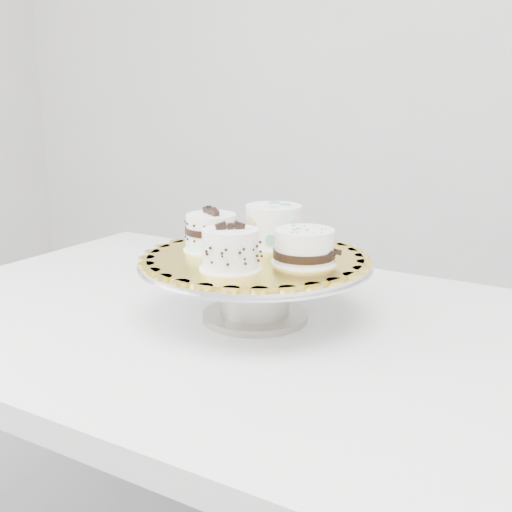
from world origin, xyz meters
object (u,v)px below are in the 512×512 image
at_px(cake_board, 255,257).
at_px(cake_ribbon, 305,247).
at_px(cake_swirl, 230,250).
at_px(cake_dots, 274,225).
at_px(cake_stand, 255,278).
at_px(table, 234,351).
at_px(cake_banded, 211,233).

bearing_deg(cake_board, cake_ribbon, -5.35).
distance_m(cake_swirl, cake_dots, 0.18).
height_order(cake_dots, cake_ribbon, cake_dots).
xyz_separation_m(cake_board, cake_dots, (0.00, 0.08, 0.04)).
distance_m(cake_board, cake_ribbon, 0.10).
distance_m(cake_stand, cake_board, 0.04).
bearing_deg(table, cake_dots, 72.21).
bearing_deg(cake_dots, table, -91.05).
xyz_separation_m(cake_board, cake_banded, (-0.09, 0.01, 0.03)).
relative_size(table, cake_swirl, 11.21).
bearing_deg(table, cake_ribbon, 5.39).
bearing_deg(cake_swirl, cake_ribbon, 8.61).
bearing_deg(cake_stand, cake_swirl, -91.59).
height_order(cake_stand, cake_board, cake_board).
bearing_deg(cake_banded, cake_stand, 33.33).
xyz_separation_m(cake_stand, cake_ribbon, (0.09, -0.01, 0.07)).
xyz_separation_m(cake_stand, cake_swirl, (-0.00, -0.09, 0.07)).
bearing_deg(cake_ribbon, cake_dots, 154.00).
distance_m(table, cake_stand, 0.15).
bearing_deg(cake_board, table, -173.55).
bearing_deg(cake_swirl, cake_stand, 56.10).
relative_size(cake_swirl, cake_banded, 0.99).
height_order(cake_stand, cake_ribbon, cake_ribbon).
height_order(cake_stand, cake_swirl, cake_swirl).
relative_size(cake_swirl, cake_ribbon, 0.99).
xyz_separation_m(cake_stand, cake_banded, (-0.09, 0.01, 0.07)).
xyz_separation_m(cake_dots, cake_ribbon, (0.09, -0.09, -0.01)).
bearing_deg(table, cake_banded, 173.53).
relative_size(table, cake_ribbon, 11.08).
relative_size(cake_dots, cake_ribbon, 1.08).
bearing_deg(cake_stand, cake_dots, 89.74).
xyz_separation_m(cake_board, cake_swirl, (-0.00, -0.09, 0.03)).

